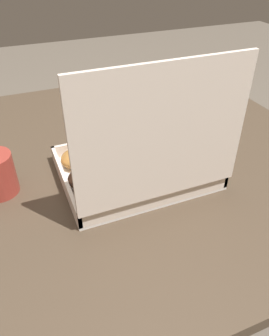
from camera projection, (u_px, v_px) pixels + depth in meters
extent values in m
plane|color=#6B6054|center=(113.00, 318.00, 1.25)|extent=(8.00, 8.00, 0.00)
cube|color=#4C3D2D|center=(102.00, 163.00, 0.83)|extent=(1.15, 0.99, 0.03)
cylinder|color=#4C3D2D|center=(184.00, 153.00, 1.54)|extent=(0.06, 0.06, 0.71)
cube|color=white|center=(134.00, 173.00, 0.76)|extent=(0.33, 0.26, 0.01)
cube|color=silver|center=(116.00, 140.00, 0.84)|extent=(0.33, 0.01, 0.03)
cube|color=silver|center=(158.00, 199.00, 0.66)|extent=(0.33, 0.01, 0.03)
cube|color=silver|center=(195.00, 151.00, 0.80)|extent=(0.01, 0.26, 0.03)
cube|color=silver|center=(65.00, 182.00, 0.70)|extent=(0.01, 0.26, 0.03)
cube|color=silver|center=(164.00, 137.00, 0.56)|extent=(0.33, 0.01, 0.26)
ellipsoid|color=#9E6633|center=(165.00, 138.00, 0.85)|extent=(0.07, 0.07, 0.04)
ellipsoid|color=black|center=(136.00, 145.00, 0.82)|extent=(0.07, 0.07, 0.04)
torus|color=#381E11|center=(107.00, 153.00, 0.80)|extent=(0.07, 0.07, 0.02)
ellipsoid|color=#B77A38|center=(76.00, 159.00, 0.77)|extent=(0.07, 0.07, 0.04)
torus|color=#9E6633|center=(179.00, 158.00, 0.79)|extent=(0.07, 0.07, 0.02)
torus|color=black|center=(149.00, 164.00, 0.77)|extent=(0.07, 0.07, 0.02)
ellipsoid|color=#B77A38|center=(118.00, 169.00, 0.73)|extent=(0.07, 0.07, 0.04)
ellipsoid|color=black|center=(84.00, 178.00, 0.71)|extent=(0.07, 0.07, 0.03)
torus|color=black|center=(198.00, 175.00, 0.73)|extent=(0.07, 0.07, 0.02)
torus|color=#B77A38|center=(167.00, 184.00, 0.71)|extent=(0.07, 0.07, 0.02)
ellipsoid|color=tan|center=(132.00, 190.00, 0.68)|extent=(0.07, 0.07, 0.04)
ellipsoid|color=#9E6633|center=(97.00, 199.00, 0.65)|extent=(0.07, 0.07, 0.04)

